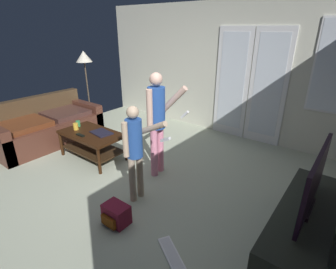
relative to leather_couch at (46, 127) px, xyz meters
The scene contains 15 objects.
ground_plane 2.16m from the leather_couch, ahead, with size 5.47×5.01×0.02m, color #A9B099.
wall_back_with_doors 3.54m from the leather_couch, 48.09° to the left, with size 5.47×0.09×2.55m.
leather_couch is the anchor object (origin of this frame).
coffee_table 1.25m from the leather_couch, ahead, with size 1.08×0.62×0.45m.
tv_stand 4.46m from the leather_couch, ahead, with size 0.50×1.64×0.43m.
flat_screen_tv 4.48m from the leather_couch, ahead, with size 0.08×1.07×0.63m.
person_adult 2.53m from the leather_couch, ahead, with size 0.52×0.45×1.51m.
person_child 2.67m from the leather_couch, ahead, with size 0.55×0.33×1.24m.
floor_lamp 1.69m from the leather_couch, 105.24° to the left, with size 0.34×0.34×1.58m.
backpack 2.84m from the leather_couch, 14.69° to the right, with size 0.29×0.24×0.23m.
loose_keyboard 3.58m from the leather_couch, 11.23° to the right, with size 0.44×0.34×0.02m.
laptop_closed 1.42m from the leather_couch, ahead, with size 0.35×0.24×0.02m, color black.
cup_near_edge 0.87m from the leather_couch, 11.67° to the left, with size 0.07×0.07×0.10m, color #398B4E.
cup_by_laptop 0.95m from the leather_couch, ahead, with size 0.08×0.08×0.11m, color gold.
tv_remote_black 1.22m from the leather_couch, ahead, with size 0.17×0.05×0.02m, color black.
Camera 1 is at (2.48, -2.26, 2.06)m, focal length 27.49 mm.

